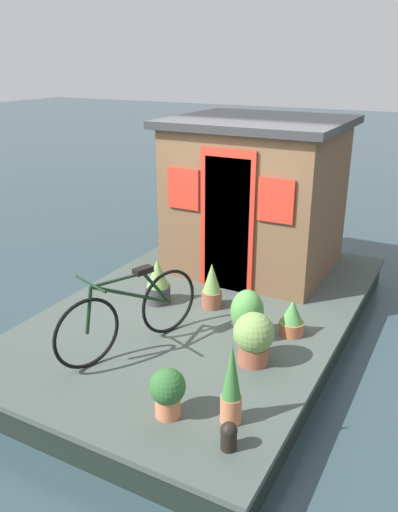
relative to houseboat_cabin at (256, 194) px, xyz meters
The scene contains 12 objects.
ground_plane 2.04m from the houseboat_cabin, behind, with size 60.00×60.00×0.00m, color #2D4247.
houseboat_deck 1.91m from the houseboat_cabin, behind, with size 5.16×3.26×0.37m.
houseboat_cabin is the anchor object (origin of this frame).
bicycle 2.80m from the houseboat_cabin, behind, with size 1.64×0.67×0.86m.
potted_plant_sage 1.94m from the houseboat_cabin, 161.63° to the left, with size 0.30×0.30×0.55m.
potted_plant_ivy 2.24m from the houseboat_cabin, 159.53° to the right, with size 0.35×0.35×0.55m.
potted_plant_geranium 1.68m from the houseboat_cabin, behind, with size 0.24×0.24×0.56m.
potted_plant_basil 3.55m from the houseboat_cabin, 160.52° to the right, with size 0.18×0.18×0.73m.
potted_plant_fern 2.68m from the houseboat_cabin, 157.60° to the right, with size 0.40×0.40×0.53m.
potted_plant_succulent 3.61m from the houseboat_cabin, 169.09° to the right, with size 0.31×0.31×0.44m.
potted_plant_lavender 2.18m from the houseboat_cabin, 145.83° to the right, with size 0.27×0.27×0.40m.
mooring_bollard 3.91m from the houseboat_cabin, 160.29° to the right, with size 0.13×0.13×0.23m.
Camera 1 is at (-5.01, -2.58, 3.18)m, focal length 36.32 mm.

